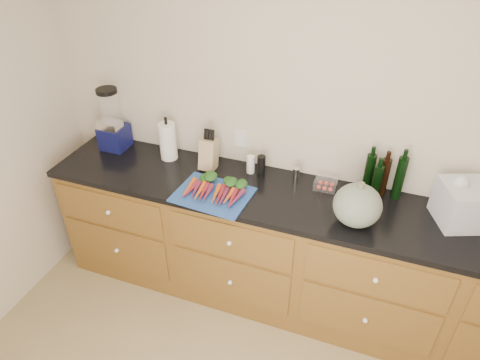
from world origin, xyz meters
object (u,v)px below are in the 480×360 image
at_px(carrots, 215,188).
at_px(cutting_board, 213,195).
at_px(blender_appliance, 112,123).
at_px(paper_towel, 168,141).
at_px(squash, 357,205).
at_px(tomato_box, 326,184).
at_px(knife_block, 209,154).

bearing_deg(carrots, cutting_board, -90.00).
xyz_separation_m(cutting_board, blender_appliance, (-0.93, 0.32, 0.20)).
relative_size(blender_appliance, paper_towel, 1.72).
bearing_deg(cutting_board, paper_towel, 146.41).
xyz_separation_m(squash, blender_appliance, (-1.82, 0.28, 0.08)).
relative_size(cutting_board, paper_towel, 1.73).
bearing_deg(paper_towel, blender_appliance, -179.68).
distance_m(cutting_board, paper_towel, 0.59).
bearing_deg(cutting_board, blender_appliance, 161.24).
xyz_separation_m(paper_towel, tomato_box, (1.14, 0.01, -0.10)).
xyz_separation_m(carrots, paper_towel, (-0.48, 0.28, 0.10)).
relative_size(squash, blender_appliance, 0.60).
height_order(paper_towel, tomato_box, paper_towel).
xyz_separation_m(cutting_board, knife_block, (-0.16, 0.30, 0.10)).
distance_m(cutting_board, tomato_box, 0.74).
bearing_deg(squash, tomato_box, 128.15).
height_order(cutting_board, carrots, carrots).
relative_size(carrots, tomato_box, 2.60).
distance_m(paper_towel, tomato_box, 1.15).
distance_m(cutting_board, carrots, 0.05).
bearing_deg(blender_appliance, cutting_board, -18.76).
distance_m(squash, knife_block, 1.08).
xyz_separation_m(blender_appliance, paper_towel, (0.45, 0.00, -0.07)).
bearing_deg(knife_block, tomato_box, 2.10).
distance_m(squash, blender_appliance, 1.85).
relative_size(knife_block, tomato_box, 1.50).
bearing_deg(tomato_box, carrots, -156.08).
bearing_deg(squash, carrots, -179.63).
height_order(carrots, blender_appliance, blender_appliance).
bearing_deg(blender_appliance, tomato_box, 0.45).
bearing_deg(cutting_board, carrots, 90.00).
distance_m(cutting_board, blender_appliance, 1.01).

